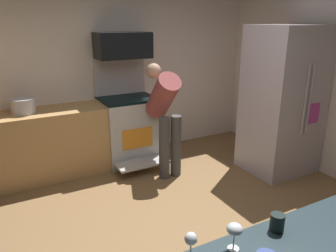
{
  "coord_description": "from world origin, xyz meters",
  "views": [
    {
      "loc": [
        -1.29,
        -2.25,
        2.0
      ],
      "look_at": [
        0.08,
        0.3,
        1.05
      ],
      "focal_mm": 34.87,
      "sensor_mm": 36.0,
      "label": 1
    }
  ],
  "objects_px": {
    "microwave": "(123,45)",
    "mug_tea": "(277,222)",
    "refrigerator": "(282,101)",
    "oven_range": "(129,127)",
    "wine_glass_mid": "(235,230)",
    "person_cook": "(164,111)",
    "wine_glass_far": "(191,241)",
    "stock_pot": "(23,106)"
  },
  "relations": [
    {
      "from": "wine_glass_far",
      "to": "stock_pot",
      "type": "bearing_deg",
      "value": 97.89
    },
    {
      "from": "microwave",
      "to": "stock_pot",
      "type": "bearing_deg",
      "value": -176.61
    },
    {
      "from": "refrigerator",
      "to": "wine_glass_far",
      "type": "bearing_deg",
      "value": -143.87
    },
    {
      "from": "microwave",
      "to": "oven_range",
      "type": "bearing_deg",
      "value": -90.0
    },
    {
      "from": "person_cook",
      "to": "wine_glass_mid",
      "type": "height_order",
      "value": "person_cook"
    },
    {
      "from": "oven_range",
      "to": "microwave",
      "type": "relative_size",
      "value": 2.01
    },
    {
      "from": "wine_glass_far",
      "to": "refrigerator",
      "type": "bearing_deg",
      "value": 36.13
    },
    {
      "from": "microwave",
      "to": "person_cook",
      "type": "xyz_separation_m",
      "value": [
        0.28,
        -0.68,
        -0.8
      ]
    },
    {
      "from": "refrigerator",
      "to": "wine_glass_mid",
      "type": "xyz_separation_m",
      "value": [
        -2.39,
        -1.94,
        0.04
      ]
    },
    {
      "from": "oven_range",
      "to": "refrigerator",
      "type": "xyz_separation_m",
      "value": [
        1.71,
        -1.23,
        0.46
      ]
    },
    {
      "from": "mug_tea",
      "to": "microwave",
      "type": "bearing_deg",
      "value": 83.57
    },
    {
      "from": "refrigerator",
      "to": "wine_glass_far",
      "type": "height_order",
      "value": "refrigerator"
    },
    {
      "from": "microwave",
      "to": "mug_tea",
      "type": "relative_size",
      "value": 7.58
    },
    {
      "from": "person_cook",
      "to": "stock_pot",
      "type": "distance_m",
      "value": 1.74
    },
    {
      "from": "refrigerator",
      "to": "stock_pot",
      "type": "height_order",
      "value": "refrigerator"
    },
    {
      "from": "microwave",
      "to": "mug_tea",
      "type": "height_order",
      "value": "microwave"
    },
    {
      "from": "mug_tea",
      "to": "stock_pot",
      "type": "xyz_separation_m",
      "value": [
        -0.98,
        3.17,
        0.04
      ]
    },
    {
      "from": "wine_glass_far",
      "to": "mug_tea",
      "type": "relative_size",
      "value": 1.64
    },
    {
      "from": "person_cook",
      "to": "oven_range",
      "type": "bearing_deg",
      "value": 115.28
    },
    {
      "from": "wine_glass_far",
      "to": "mug_tea",
      "type": "xyz_separation_m",
      "value": [
        0.55,
        -0.01,
        -0.07
      ]
    },
    {
      "from": "person_cook",
      "to": "microwave",
      "type": "bearing_deg",
      "value": 112.2
    },
    {
      "from": "microwave",
      "to": "wine_glass_mid",
      "type": "bearing_deg",
      "value": -101.68
    },
    {
      "from": "microwave",
      "to": "wine_glass_far",
      "type": "bearing_deg",
      "value": -105.74
    },
    {
      "from": "oven_range",
      "to": "wine_glass_mid",
      "type": "distance_m",
      "value": 3.28
    },
    {
      "from": "oven_range",
      "to": "person_cook",
      "type": "distance_m",
      "value": 0.74
    },
    {
      "from": "oven_range",
      "to": "person_cook",
      "type": "height_order",
      "value": "oven_range"
    },
    {
      "from": "oven_range",
      "to": "refrigerator",
      "type": "relative_size",
      "value": 0.77
    },
    {
      "from": "stock_pot",
      "to": "microwave",
      "type": "bearing_deg",
      "value": 3.39
    },
    {
      "from": "oven_range",
      "to": "person_cook",
      "type": "xyz_separation_m",
      "value": [
        0.28,
        -0.59,
        0.36
      ]
    },
    {
      "from": "person_cook",
      "to": "stock_pot",
      "type": "bearing_deg",
      "value": 159.67
    },
    {
      "from": "mug_tea",
      "to": "wine_glass_far",
      "type": "bearing_deg",
      "value": 178.51
    },
    {
      "from": "person_cook",
      "to": "stock_pot",
      "type": "relative_size",
      "value": 5.0
    },
    {
      "from": "wine_glass_far",
      "to": "mug_tea",
      "type": "height_order",
      "value": "wine_glass_far"
    },
    {
      "from": "refrigerator",
      "to": "person_cook",
      "type": "relative_size",
      "value": 1.34
    },
    {
      "from": "wine_glass_far",
      "to": "oven_range",
      "type": "bearing_deg",
      "value": 73.82
    },
    {
      "from": "microwave",
      "to": "stock_pot",
      "type": "height_order",
      "value": "microwave"
    },
    {
      "from": "refrigerator",
      "to": "stock_pot",
      "type": "bearing_deg",
      "value": 157.93
    },
    {
      "from": "refrigerator",
      "to": "mug_tea",
      "type": "bearing_deg",
      "value": -137.12
    },
    {
      "from": "refrigerator",
      "to": "stock_pot",
      "type": "relative_size",
      "value": 6.71
    },
    {
      "from": "mug_tea",
      "to": "wine_glass_mid",
      "type": "bearing_deg",
      "value": -177.72
    },
    {
      "from": "oven_range",
      "to": "wine_glass_mid",
      "type": "xyz_separation_m",
      "value": [
        -0.67,
        -3.17,
        0.5
      ]
    },
    {
      "from": "person_cook",
      "to": "wine_glass_far",
      "type": "relative_size",
      "value": 8.99
    }
  ]
}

